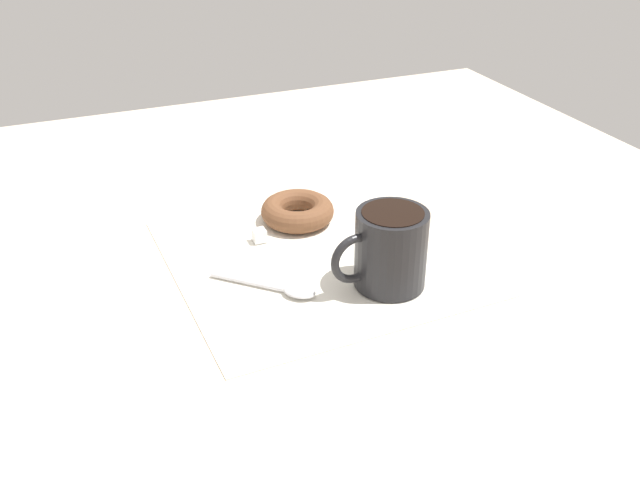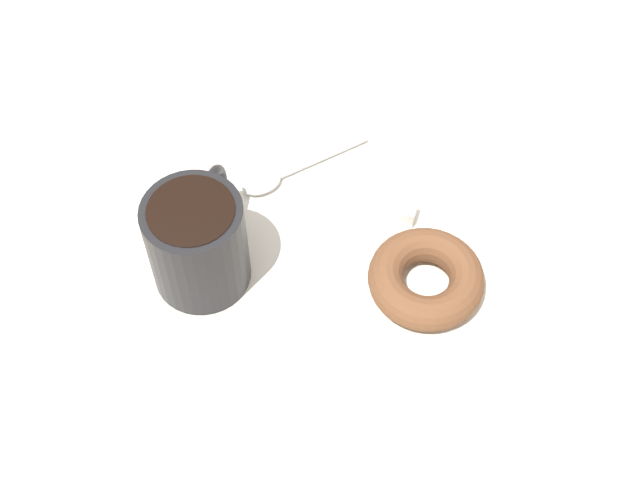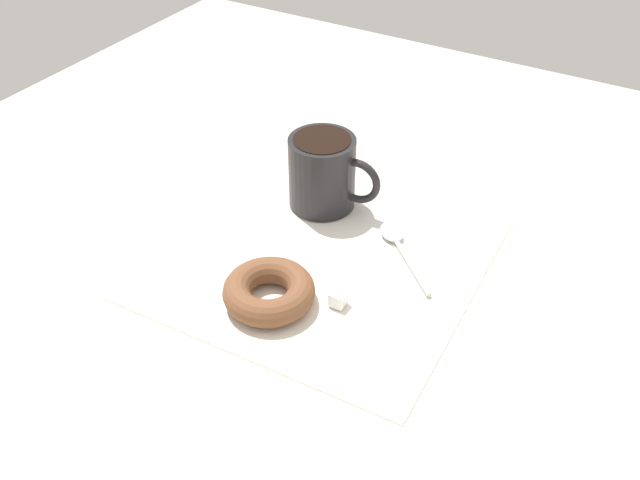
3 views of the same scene
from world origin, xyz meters
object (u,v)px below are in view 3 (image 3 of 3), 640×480
object	(u,v)px
spoon	(397,241)
sugar_cube	(338,299)
coffee_cup	(324,171)
donut	(269,291)

from	to	relation	value
spoon	sugar_cube	distance (cm)	11.82
coffee_cup	sugar_cube	size ratio (longest dim) A/B	7.33
donut	sugar_cube	size ratio (longest dim) A/B	6.10
donut	coffee_cup	bearing A→B (deg)	-167.80
coffee_cup	spoon	bearing A→B (deg)	76.14
donut	spoon	distance (cm)	16.56
coffee_cup	spoon	distance (cm)	11.99
coffee_cup	donut	distance (cm)	18.28
coffee_cup	spoon	world-z (taller)	coffee_cup
spoon	sugar_cube	world-z (taller)	sugar_cube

